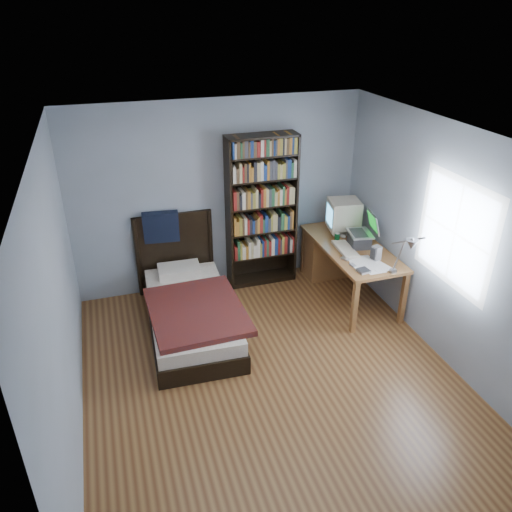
# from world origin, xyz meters

# --- Properties ---
(room) EXTENTS (4.20, 4.24, 2.50)m
(room) POSITION_xyz_m (0.03, -0.00, 1.25)
(room) COLOR brown
(room) RESTS_ON ground
(desk) EXTENTS (0.75, 1.64, 0.73)m
(desk) POSITION_xyz_m (1.50, 1.66, 0.42)
(desk) COLOR brown
(desk) RESTS_ON floor
(crt_monitor) EXTENTS (0.47, 0.44, 0.47)m
(crt_monitor) POSITION_xyz_m (1.56, 1.62, 0.99)
(crt_monitor) COLOR beige
(crt_monitor) RESTS_ON desk
(laptop) EXTENTS (0.41, 0.41, 0.44)m
(laptop) POSITION_xyz_m (1.61, 1.18, 0.85)
(laptop) COLOR #2D2D30
(laptop) RESTS_ON desk
(desk_lamp) EXTENTS (0.25, 0.56, 0.66)m
(desk_lamp) POSITION_xyz_m (1.51, 0.04, 1.26)
(desk_lamp) COLOR #99999E
(desk_lamp) RESTS_ON desk
(keyboard) EXTENTS (0.22, 0.50, 0.05)m
(keyboard) POSITION_xyz_m (1.37, 1.11, 0.75)
(keyboard) COLOR beige
(keyboard) RESTS_ON desk
(speaker) EXTENTS (0.11, 0.11, 0.18)m
(speaker) POSITION_xyz_m (1.60, 0.77, 0.82)
(speaker) COLOR gray
(speaker) RESTS_ON desk
(soda_can) EXTENTS (0.06, 0.06, 0.12)m
(soda_can) POSITION_xyz_m (1.38, 1.37, 0.79)
(soda_can) COLOR #083E12
(soda_can) RESTS_ON desk
(mouse) EXTENTS (0.07, 0.12, 0.04)m
(mouse) POSITION_xyz_m (1.51, 1.48, 0.75)
(mouse) COLOR silver
(mouse) RESTS_ON desk
(phone_silver) EXTENTS (0.09, 0.12, 0.02)m
(phone_silver) POSITION_xyz_m (1.25, 0.89, 0.74)
(phone_silver) COLOR #B1B1B5
(phone_silver) RESTS_ON desk
(phone_grey) EXTENTS (0.05, 0.09, 0.02)m
(phone_grey) POSITION_xyz_m (1.27, 0.72, 0.74)
(phone_grey) COLOR gray
(phone_grey) RESTS_ON desk
(external_drive) EXTENTS (0.14, 0.14, 0.03)m
(external_drive) POSITION_xyz_m (1.31, 0.55, 0.74)
(external_drive) COLOR gray
(external_drive) RESTS_ON desk
(bookshelf) EXTENTS (0.92, 0.30, 2.05)m
(bookshelf) POSITION_xyz_m (0.53, 1.94, 1.03)
(bookshelf) COLOR black
(bookshelf) RESTS_ON floor
(bed) EXTENTS (1.08, 2.07, 1.16)m
(bed) POSITION_xyz_m (-0.64, 1.14, 0.26)
(bed) COLOR black
(bed) RESTS_ON floor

